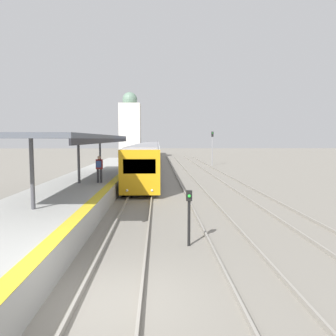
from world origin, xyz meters
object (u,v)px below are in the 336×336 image
object	(u,v)px
person_on_platform	(99,167)
signal_post_near	(189,212)
train_near	(151,151)
signal_mast_far	(212,144)

from	to	relation	value
person_on_platform	signal_post_near	xyz separation A→B (m)	(4.68, -9.18, -0.77)
train_near	signal_mast_far	xyz separation A→B (m)	(8.64, -6.55, 1.22)
signal_post_near	signal_mast_far	distance (m)	34.66
signal_post_near	person_on_platform	bearing A→B (deg)	117.03
signal_post_near	signal_mast_far	bearing A→B (deg)	79.25
train_near	signal_post_near	bearing A→B (deg)	-86.92
person_on_platform	train_near	xyz separation A→B (m)	(2.50, 31.38, -0.22)
person_on_platform	signal_post_near	size ratio (longest dim) A/B	0.86
signal_post_near	signal_mast_far	world-z (taller)	signal_mast_far
train_near	signal_post_near	distance (m)	40.62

